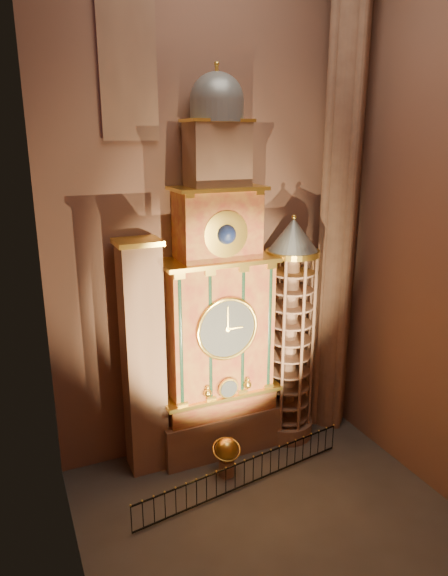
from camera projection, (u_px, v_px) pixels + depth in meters
name	position (u px, v px, depth m)	size (l,w,h in m)	color
floor	(269.00, 515.00, 19.83)	(14.00, 14.00, 0.00)	#383330
wall_back	(208.00, 211.00, 21.96)	(22.00, 22.00, 0.00)	#865848
wall_left	(53.00, 253.00, 13.99)	(22.00, 22.00, 0.00)	#865848
wall_right	(439.00, 221.00, 19.41)	(22.00, 22.00, 0.00)	#865848
astronomical_clock	(218.00, 313.00, 22.28)	(5.60, 2.41, 16.70)	#8C634C
portrait_tower	(143.00, 359.00, 21.42)	(1.80, 1.60, 10.20)	#8C634C
stair_turret	(289.00, 334.00, 23.81)	(2.50, 2.50, 10.80)	#8C634C
gothic_pier	(340.00, 206.00, 23.45)	(2.04, 2.04, 22.00)	#8C634C
stained_glass_window	(128.00, 68.00, 19.09)	(2.20, 0.14, 5.20)	navy
celestial_globe	(227.00, 454.00, 21.89)	(1.40, 1.34, 1.77)	#8C634C
iron_railing	(244.00, 474.00, 21.21)	(9.89, 1.56, 1.21)	black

